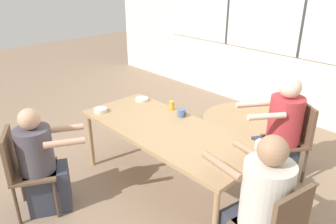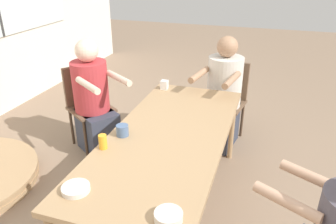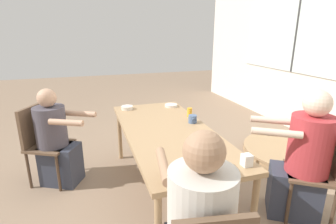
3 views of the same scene
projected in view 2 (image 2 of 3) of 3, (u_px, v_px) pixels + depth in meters
The scene contains 11 objects.
ground_plane at pixel (168, 209), 2.68m from camera, with size 16.00×16.00×0.00m, color #8C725B.
dining_table at pixel (168, 141), 2.40m from camera, with size 1.95×0.82×0.70m.
chair_for_woman_green_shirt at pixel (227, 94), 3.57m from camera, with size 0.46×0.46×0.86m.
chair_for_man_blue_shirt at pixel (87, 99), 3.44m from camera, with size 0.55×0.55×0.86m.
person_woman_green_shirt at pixel (222, 99), 3.43m from camera, with size 0.70×0.46×1.17m.
person_man_blue_shirt at pixel (94, 104), 3.32m from camera, with size 0.64×0.72×1.17m.
coffee_mug at pixel (123, 130), 2.35m from camera, with size 0.09×0.09×0.08m.
juice_glass at pixel (103, 142), 2.18m from camera, with size 0.06×0.06×0.10m.
milk_carton_small at pixel (164, 85), 3.18m from camera, with size 0.07×0.07×0.09m.
bowl_white_shallow at pixel (168, 216), 1.60m from camera, with size 0.14×0.14×0.04m.
bowl_cereal at pixel (76, 189), 1.80m from camera, with size 0.16×0.16×0.03m.
Camera 2 is at (-1.98, -0.64, 1.87)m, focal length 35.00 mm.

